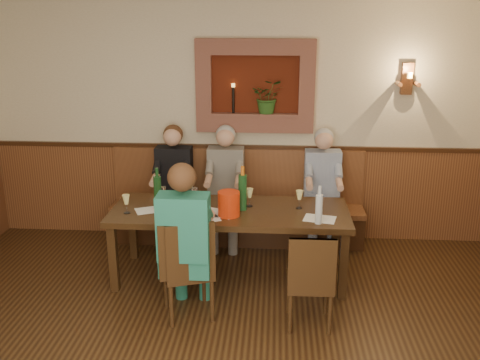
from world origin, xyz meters
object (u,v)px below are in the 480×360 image
object	(u,v)px
chair_near_right	(309,298)
dining_table	(230,216)
spittoon_bucket	(229,204)
bench	(237,215)
chair_near_left	(189,287)
wine_bottle_green_b	(158,191)
person_chair_front	(187,254)
person_bench_mid	(225,197)
person_bench_left	(174,196)
person_bench_right	(322,200)
water_bottle	(319,208)
wine_bottle_green_a	(243,192)

from	to	relation	value
chair_near_right	dining_table	bearing A→B (deg)	131.33
spittoon_bucket	bench	bearing A→B (deg)	90.26
chair_near_left	wine_bottle_green_b	size ratio (longest dim) A/B	2.31
chair_near_right	person_chair_front	world-z (taller)	person_chair_front
person_bench_mid	person_chair_front	world-z (taller)	person_chair_front
chair_near_left	person_bench_left	xyz separation A→B (m)	(-0.43, 1.61, 0.31)
person_bench_left	bench	bearing A→B (deg)	8.13
chair_near_right	person_bench_mid	bearing A→B (deg)	117.23
person_bench_right	water_bottle	world-z (taller)	person_bench_right
dining_table	chair_near_left	size ratio (longest dim) A/B	2.49
chair_near_right	person_chair_front	size ratio (longest dim) A/B	0.61
chair_near_right	wine_bottle_green_b	distance (m)	1.87
dining_table	person_bench_left	xyz separation A→B (m)	(-0.74, 0.84, -0.09)
bench	spittoon_bucket	distance (m)	1.24
person_bench_mid	person_chair_front	bearing A→B (deg)	-96.74
dining_table	chair_near_right	distance (m)	1.22
wine_bottle_green_a	person_chair_front	bearing A→B (deg)	-119.63
dining_table	person_bench_mid	world-z (taller)	person_bench_mid
water_bottle	person_chair_front	bearing A→B (deg)	-158.57
person_bench_mid	spittoon_bucket	size ratio (longest dim) A/B	5.83
bench	wine_bottle_green_b	distance (m)	1.32
bench	person_bench_left	world-z (taller)	person_bench_left
chair_near_left	dining_table	bearing A→B (deg)	48.98
bench	person_bench_right	distance (m)	1.03
person_bench_left	wine_bottle_green_a	xyz separation A→B (m)	(0.87, -0.83, 0.35)
dining_table	person_bench_right	bearing A→B (deg)	40.07
chair_near_right	water_bottle	distance (m)	0.85
person_chair_front	wine_bottle_green_b	size ratio (longest dim) A/B	3.54
person_bench_right	wine_bottle_green_a	world-z (taller)	person_bench_right
spittoon_bucket	chair_near_left	bearing A→B (deg)	-117.66
bench	person_chair_front	distance (m)	1.77
chair_near_right	wine_bottle_green_a	distance (m)	1.28
bench	person_bench_right	size ratio (longest dim) A/B	2.13
spittoon_bucket	wine_bottle_green_a	world-z (taller)	wine_bottle_green_a
person_bench_left	person_bench_mid	bearing A→B (deg)	-0.01
bench	chair_near_right	xyz separation A→B (m)	(0.77, -1.80, -0.07)
dining_table	wine_bottle_green_a	distance (m)	0.30
chair_near_right	person_chair_front	bearing A→B (deg)	175.08
person_bench_mid	chair_near_left	bearing A→B (deg)	-96.53
person_bench_left	person_chair_front	distance (m)	1.67
dining_table	water_bottle	size ratio (longest dim) A/B	6.47
person_chair_front	wine_bottle_green_a	bearing A→B (deg)	60.37
chair_near_left	person_bench_left	distance (m)	1.69
chair_near_right	water_bottle	size ratio (longest dim) A/B	2.41
chair_near_right	spittoon_bucket	distance (m)	1.20
chair_near_right	wine_bottle_green_a	xyz separation A→B (m)	(-0.64, 0.86, 0.68)
chair_near_left	wine_bottle_green_b	bearing A→B (deg)	99.35
person_bench_left	person_bench_right	world-z (taller)	person_bench_left
person_bench_right	person_chair_front	xyz separation A→B (m)	(-1.31, -1.61, 0.03)
wine_bottle_green_a	wine_bottle_green_b	xyz separation A→B (m)	(-0.87, 0.01, -0.02)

